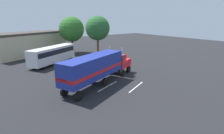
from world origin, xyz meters
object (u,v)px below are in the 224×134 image
at_px(semi_truck, 98,66).
at_px(person_bystander, 94,70).
at_px(tree_center, 72,29).
at_px(parked_bus, 53,54).
at_px(tree_left, 98,28).

distance_m(semi_truck, person_bystander, 4.47).
bearing_deg(person_bystander, semi_truck, -110.62).
bearing_deg(tree_center, person_bystander, -104.88).
relative_size(parked_bus, tree_left, 1.14).
bearing_deg(parked_bus, semi_truck, -85.12).
xyz_separation_m(semi_truck, parked_bus, (-1.27, 14.92, -0.46)).
xyz_separation_m(parked_bus, tree_left, (9.55, -1.37, 4.66)).
bearing_deg(tree_left, person_bystander, -125.18).
bearing_deg(semi_truck, person_bystander, 69.38).
height_order(person_bystander, parked_bus, parked_bus).
distance_m(parked_bus, tree_center, 12.54).
height_order(parked_bus, tree_left, tree_left).
bearing_deg(parked_bus, tree_center, 47.63).
bearing_deg(person_bystander, parked_bus, 103.94).
height_order(semi_truck, parked_bus, semi_truck).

